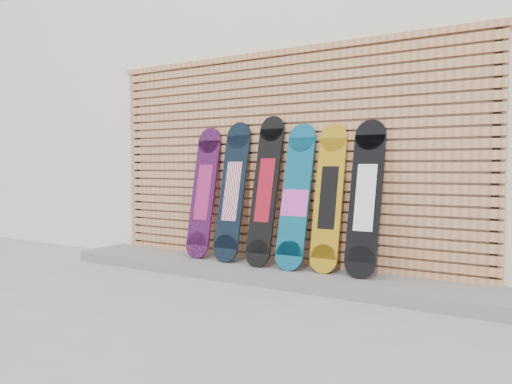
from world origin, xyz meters
TOP-DOWN VIEW (x-y plane):
  - ground at (0.00, 0.00)m, footprint 80.00×80.00m
  - building at (0.50, 3.50)m, footprint 12.00×5.00m
  - concrete_step at (-0.15, 0.68)m, footprint 4.60×0.70m
  - slat_wall at (-0.15, 0.97)m, footprint 4.26×0.08m
  - snowboard_0 at (-0.99, 0.79)m, footprint 0.29×0.31m
  - snowboard_1 at (-0.60, 0.78)m, footprint 0.29×0.34m
  - snowboard_2 at (-0.20, 0.76)m, footprint 0.27×0.37m
  - snowboard_3 at (0.14, 0.76)m, footprint 0.29×0.36m
  - snowboard_4 at (0.47, 0.80)m, footprint 0.27×0.30m
  - snowboard_5 at (0.84, 0.78)m, footprint 0.29×0.33m

SIDE VIEW (x-z plane):
  - ground at x=0.00m, z-range 0.00..0.00m
  - concrete_step at x=-0.15m, z-range 0.00..0.12m
  - snowboard_3 at x=0.14m, z-range 0.11..1.52m
  - snowboard_4 at x=0.47m, z-range 0.12..1.51m
  - snowboard_0 at x=-0.99m, z-range 0.12..1.54m
  - snowboard_5 at x=0.84m, z-range 0.12..1.54m
  - snowboard_1 at x=-0.60m, z-range 0.12..1.58m
  - snowboard_2 at x=-0.20m, z-range 0.12..1.63m
  - slat_wall at x=-0.15m, z-range 0.06..2.35m
  - building at x=0.50m, z-range 0.00..3.60m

